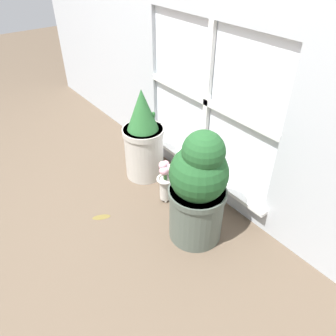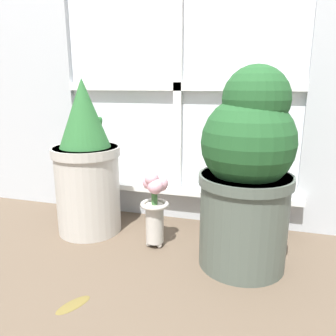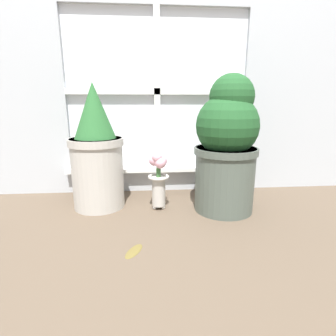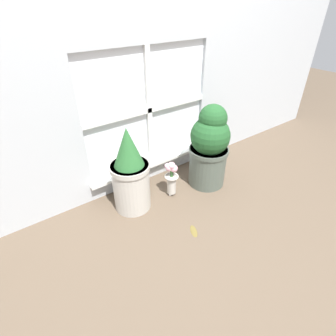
% 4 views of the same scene
% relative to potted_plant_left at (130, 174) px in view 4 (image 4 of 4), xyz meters
% --- Properties ---
extents(ground_plane, '(10.00, 10.00, 0.00)m').
position_rel_potted_plant_left_xyz_m(ground_plane, '(0.33, -0.42, -0.29)').
color(ground_plane, brown).
extents(wall_with_window, '(4.40, 0.10, 2.50)m').
position_rel_potted_plant_left_xyz_m(wall_with_window, '(0.33, 0.26, 0.99)').
color(wall_with_window, '#B2B7BC').
rests_on(wall_with_window, ground_plane).
extents(potted_plant_left, '(0.28, 0.28, 0.64)m').
position_rel_potted_plant_left_xyz_m(potted_plant_left, '(0.00, 0.00, 0.00)').
color(potted_plant_left, '#B7B2A8').
rests_on(potted_plant_left, ground_plane).
extents(potted_plant_right, '(0.31, 0.31, 0.68)m').
position_rel_potted_plant_left_xyz_m(potted_plant_right, '(0.65, -0.10, 0.05)').
color(potted_plant_right, '#4C564C').
rests_on(potted_plant_right, ground_plane).
extents(flower_vase, '(0.11, 0.11, 0.30)m').
position_rel_potted_plant_left_xyz_m(flower_vase, '(0.32, -0.06, -0.11)').
color(flower_vase, '#BCB7AD').
rests_on(flower_vase, ground_plane).
extents(fallen_leaf, '(0.09, 0.12, 0.01)m').
position_rel_potted_plant_left_xyz_m(fallen_leaf, '(0.20, -0.47, -0.29)').
color(fallen_leaf, brown).
rests_on(fallen_leaf, ground_plane).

